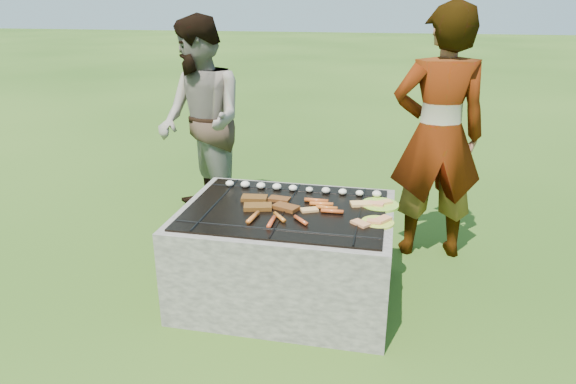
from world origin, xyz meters
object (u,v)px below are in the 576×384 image
(plate_far, at_px, (380,205))
(plate_near, at_px, (378,222))
(cook, at_px, (438,136))
(fire_pit, at_px, (286,256))
(bystander, at_px, (201,122))

(plate_far, bearing_deg, plate_near, -89.49)
(plate_near, bearing_deg, cook, 68.67)
(plate_near, xyz_separation_m, cook, (0.36, 0.92, 0.30))
(fire_pit, relative_size, plate_near, 5.17)
(fire_pit, distance_m, bystander, 1.58)
(fire_pit, xyz_separation_m, cook, (0.92, 0.83, 0.63))
(cook, relative_size, bystander, 1.06)
(plate_near, height_order, cook, cook)
(plate_near, relative_size, bystander, 0.15)
(fire_pit, bearing_deg, bystander, 131.11)
(bystander, bearing_deg, cook, 39.54)
(fire_pit, bearing_deg, plate_near, -9.09)
(fire_pit, xyz_separation_m, plate_far, (0.56, 0.18, 0.33))
(plate_near, bearing_deg, bystander, 141.96)
(plate_near, bearing_deg, fire_pit, 170.91)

